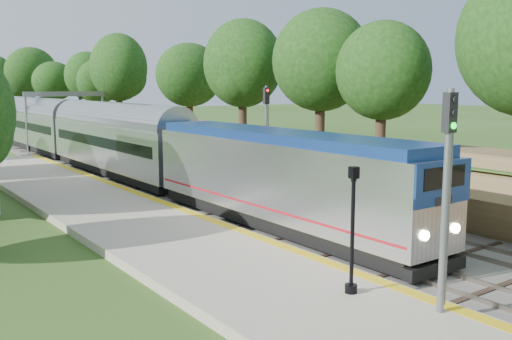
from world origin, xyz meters
TOP-DOWN VIEW (x-y plane):
  - trackbed at (2.00, 60.00)m, footprint 9.50×170.00m
  - platform at (-5.20, 16.00)m, footprint 6.40×68.00m
  - yellow_stripe at (-2.35, 16.00)m, footprint 0.55×68.00m
  - embankment at (10.35, 60.00)m, footprint 10.64×170.00m
  - signal_gantry at (2.47, 54.99)m, footprint 8.40×0.38m
  - train at (0.00, 66.20)m, footprint 3.03×121.31m
  - lamppost_far at (-3.88, 7.02)m, footprint 0.40×0.40m
  - signal_platform at (-2.90, 4.43)m, footprint 0.37×0.30m
  - signal_farside at (6.20, 24.96)m, footprint 0.37×0.29m

SIDE VIEW (x-z plane):
  - trackbed at x=2.00m, z-range -0.07..0.21m
  - platform at x=-5.20m, z-range 0.00..0.38m
  - yellow_stripe at x=-2.35m, z-range 0.38..0.39m
  - embankment at x=10.35m, z-range -3.89..7.80m
  - lamppost_far at x=-3.88m, z-range 0.17..4.16m
  - train at x=0.00m, z-range 0.05..4.50m
  - signal_farside at x=6.20m, z-range 0.86..7.54m
  - signal_platform at x=-2.90m, z-range 1.11..7.47m
  - signal_gantry at x=2.47m, z-range 1.72..7.92m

